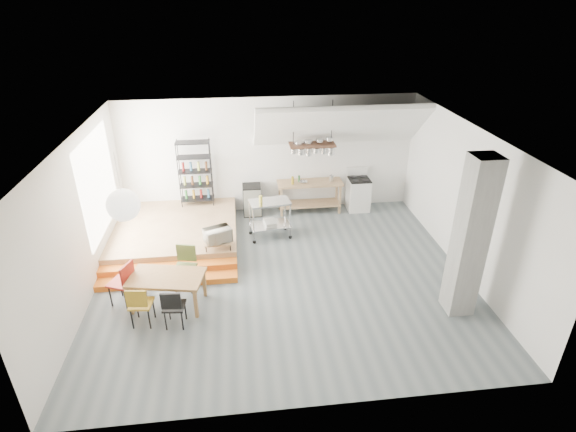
{
  "coord_description": "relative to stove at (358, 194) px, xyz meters",
  "views": [
    {
      "loc": [
        -0.87,
        -8.21,
        5.69
      ],
      "look_at": [
        0.21,
        0.8,
        1.09
      ],
      "focal_mm": 28.0,
      "sensor_mm": 36.0,
      "label": 1
    }
  ],
  "objects": [
    {
      "name": "platform",
      "position": [
        -5.0,
        -1.16,
        -0.28
      ],
      "size": [
        3.0,
        3.0,
        0.4
      ],
      "primitive_type": "cube",
      "color": "olive",
      "rests_on": "ground"
    },
    {
      "name": "window_pane",
      "position": [
        -6.48,
        -1.66,
        1.32
      ],
      "size": [
        0.02,
        2.5,
        2.2
      ],
      "primitive_type": "cube",
      "color": "white",
      "rests_on": "wall_left"
    },
    {
      "name": "wall_left",
      "position": [
        -6.5,
        -3.16,
        1.12
      ],
      "size": [
        0.04,
        7.0,
        3.2
      ],
      "primitive_type": "cube",
      "color": "silver",
      "rests_on": "ground"
    },
    {
      "name": "chair_olive",
      "position": [
        -4.56,
        -3.25,
        0.08
      ],
      "size": [
        0.52,
        0.52,
        0.94
      ],
      "rotation": [
        0.0,
        0.0,
        -0.24
      ],
      "color": "#596932",
      "rests_on": "ground"
    },
    {
      "name": "slope_ceiling",
      "position": [
        -0.7,
        -0.26,
        2.07
      ],
      "size": [
        4.4,
        1.44,
        1.32
      ],
      "primitive_type": "cube",
      "rotation": [
        -0.73,
        0.0,
        0.0
      ],
      "color": "white",
      "rests_on": "wall_back"
    },
    {
      "name": "chair_red",
      "position": [
        -5.72,
        -3.71,
        0.08
      ],
      "size": [
        0.56,
        0.56,
        0.94
      ],
      "rotation": [
        0.0,
        0.0,
        -1.97
      ],
      "color": "#B42519",
      "rests_on": "ground"
    },
    {
      "name": "wire_shelving",
      "position": [
        -4.5,
        0.04,
        0.85
      ],
      "size": [
        0.88,
        0.38,
        1.8
      ],
      "color": "black",
      "rests_on": "platform"
    },
    {
      "name": "rolling_cart",
      "position": [
        -2.63,
        -1.33,
        0.17
      ],
      "size": [
        1.08,
        0.71,
        1.0
      ],
      "rotation": [
        0.0,
        0.0,
        0.15
      ],
      "color": "silver",
      "rests_on": "ground"
    },
    {
      "name": "bowl",
      "position": [
        -1.6,
        -0.06,
        0.46
      ],
      "size": [
        0.23,
        0.23,
        0.06
      ],
      "primitive_type": "imported",
      "rotation": [
        0.0,
        0.0,
        -0.03
      ],
      "color": "silver",
      "rests_on": "kitchen_counter"
    },
    {
      "name": "pot_rack",
      "position": [
        -1.37,
        -0.23,
        1.5
      ],
      "size": [
        1.2,
        0.5,
        1.43
      ],
      "color": "#402619",
      "rests_on": "ceiling"
    },
    {
      "name": "wall_back",
      "position": [
        -2.5,
        0.34,
        1.12
      ],
      "size": [
        8.0,
        0.04,
        3.2
      ],
      "primitive_type": "cube",
      "color": "silver",
      "rests_on": "ground"
    },
    {
      "name": "stove",
      "position": [
        0.0,
        0.0,
        0.0
      ],
      "size": [
        0.6,
        0.6,
        1.18
      ],
      "color": "white",
      "rests_on": "ground"
    },
    {
      "name": "wall_right",
      "position": [
        1.5,
        -3.16,
        1.12
      ],
      "size": [
        0.04,
        7.0,
        3.2
      ],
      "primitive_type": "cube",
      "color": "silver",
      "rests_on": "ground"
    },
    {
      "name": "dining_table",
      "position": [
        -4.87,
        -3.86,
        0.13
      ],
      "size": [
        1.56,
        1.07,
        0.68
      ],
      "rotation": [
        0.0,
        0.0,
        -0.2
      ],
      "color": "#926135",
      "rests_on": "ground"
    },
    {
      "name": "floor",
      "position": [
        -2.5,
        -3.16,
        -0.48
      ],
      "size": [
        8.0,
        8.0,
        0.0
      ],
      "primitive_type": "plane",
      "color": "slate",
      "rests_on": "ground"
    },
    {
      "name": "ceiling",
      "position": [
        -2.5,
        -3.16,
        2.72
      ],
      "size": [
        8.0,
        7.0,
        0.02
      ],
      "primitive_type": "cube",
      "color": "white",
      "rests_on": "wall_back"
    },
    {
      "name": "mini_fridge",
      "position": [
        -3.02,
        0.04,
        -0.05
      ],
      "size": [
        0.5,
        0.5,
        0.86
      ],
      "primitive_type": "cube",
      "color": "black",
      "rests_on": "ground"
    },
    {
      "name": "step_lower",
      "position": [
        -5.0,
        -3.11,
        -0.41
      ],
      "size": [
        3.0,
        0.35,
        0.13
      ],
      "primitive_type": "cube",
      "color": "#D16218",
      "rests_on": "ground"
    },
    {
      "name": "chair_black",
      "position": [
        -4.68,
        -4.57,
        0.02
      ],
      "size": [
        0.42,
        0.42,
        0.84
      ],
      "rotation": [
        0.0,
        0.0,
        3.04
      ],
      "color": "black",
      "rests_on": "ground"
    },
    {
      "name": "microwave_shelf",
      "position": [
        -3.9,
        -2.41,
        0.07
      ],
      "size": [
        0.6,
        0.4,
        0.16
      ],
      "color": "olive",
      "rests_on": "platform"
    },
    {
      "name": "concrete_column",
      "position": [
        0.8,
        -4.66,
        1.12
      ],
      "size": [
        0.5,
        0.5,
        3.2
      ],
      "primitive_type": "cube",
      "color": "slate",
      "rests_on": "ground"
    },
    {
      "name": "step_upper",
      "position": [
        -5.0,
        -2.76,
        -0.35
      ],
      "size": [
        3.0,
        0.35,
        0.27
      ],
      "primitive_type": "cube",
      "color": "#D16218",
      "rests_on": "ground"
    },
    {
      "name": "paper_lantern",
      "position": [
        -5.46,
        -3.75,
        1.72
      ],
      "size": [
        0.6,
        0.6,
        0.6
      ],
      "primitive_type": "sphere",
      "color": "white",
      "rests_on": "ceiling"
    },
    {
      "name": "microwave",
      "position": [
        -3.9,
        -2.41,
        0.25
      ],
      "size": [
        0.69,
        0.59,
        0.32
      ],
      "primitive_type": "imported",
      "rotation": [
        0.0,
        0.0,
        0.4
      ],
      "color": "beige",
      "rests_on": "microwave_shelf"
    },
    {
      "name": "chair_mustard",
      "position": [
        -5.3,
        -4.45,
        0.04
      ],
      "size": [
        0.45,
        0.45,
        0.88
      ],
      "rotation": [
        0.0,
        0.0,
        3.02
      ],
      "color": "#A67E1C",
      "rests_on": "ground"
    },
    {
      "name": "kitchen_counter",
      "position": [
        -1.4,
        -0.01,
        0.15
      ],
      "size": [
        1.8,
        0.6,
        0.91
      ],
      "color": "olive",
      "rests_on": "ground"
    }
  ]
}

